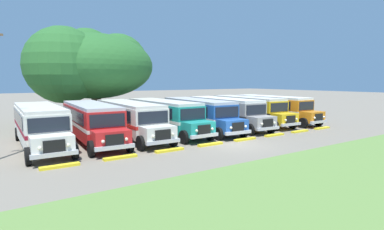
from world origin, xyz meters
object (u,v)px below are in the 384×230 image
Objects in this scene: parked_bus_slot_2 at (130,118)px; parked_bus_slot_5 at (226,111)px; parked_bus_slot_4 at (199,113)px; parked_bus_slot_7 at (273,107)px; parked_bus_slot_0 at (40,124)px; parked_bus_slot_6 at (249,109)px; parked_bus_slot_1 at (92,120)px; broad_shade_tree at (92,64)px; parked_bus_slot_3 at (165,115)px.

parked_bus_slot_2 is 1.00× the size of parked_bus_slot_5.
parked_bus_slot_7 is at bearing 95.38° from parked_bus_slot_4.
parked_bus_slot_0 is at bearing -90.65° from parked_bus_slot_2.
parked_bus_slot_0 and parked_bus_slot_4 have the same top height.
parked_bus_slot_4 is 6.94m from parked_bus_slot_6.
parked_bus_slot_5 is at bearing -78.51° from parked_bus_slot_6.
parked_bus_slot_4 and parked_bus_slot_6 have the same top height.
broad_shade_tree reaches higher than parked_bus_slot_1.
parked_bus_slot_0 is 13.10m from broad_shade_tree.
parked_bus_slot_3 is 0.99× the size of parked_bus_slot_4.
parked_bus_slot_2 is 0.81× the size of broad_shade_tree.
parked_bus_slot_7 is at bearing 93.83° from parked_bus_slot_5.
parked_bus_slot_0 is 1.00× the size of parked_bus_slot_5.
parked_bus_slot_0 is 23.38m from parked_bus_slot_7.
parked_bus_slot_4 and parked_bus_slot_5 have the same top height.
parked_bus_slot_5 is at bearing 92.60° from parked_bus_slot_1.
broad_shade_tree is at bearing -179.36° from parked_bus_slot_2.
parked_bus_slot_2 is 0.99× the size of parked_bus_slot_4.
parked_bus_slot_2 is (2.99, -0.12, 0.00)m from parked_bus_slot_1.
parked_bus_slot_3 is at bearing 91.24° from parked_bus_slot_0.
parked_bus_slot_1 is at bearing -106.58° from broad_shade_tree.
parked_bus_slot_3 and parked_bus_slot_6 have the same top height.
parked_bus_slot_3 is 0.81× the size of broad_shade_tree.
parked_bus_slot_3 and parked_bus_slot_4 have the same top height.
parked_bus_slot_2 is at bearing 88.99° from parked_bus_slot_0.
parked_bus_slot_0 is at bearing -85.52° from parked_bus_slot_6.
parked_bus_slot_0 is 1.00× the size of parked_bus_slot_7.
parked_bus_slot_7 is at bearing 92.98° from parked_bus_slot_1.
parked_bus_slot_0 and parked_bus_slot_5 have the same top height.
parked_bus_slot_6 is at bearing 90.76° from parked_bus_slot_3.
broad_shade_tree is (-6.56, 10.63, 4.70)m from parked_bus_slot_4.
broad_shade_tree is (-3.20, 10.23, 4.70)m from parked_bus_slot_3.
parked_bus_slot_4 is 1.00× the size of parked_bus_slot_5.
parked_bus_slot_2 is 6.66m from parked_bus_slot_4.
broad_shade_tree reaches higher than parked_bus_slot_3.
parked_bus_slot_6 is at bearing 93.45° from parked_bus_slot_2.
parked_bus_slot_7 is (3.31, -0.41, 0.00)m from parked_bus_slot_6.
parked_bus_slot_0 is 0.99× the size of parked_bus_slot_4.
parked_bus_slot_7 is at bearing 90.63° from parked_bus_slot_0.
parked_bus_slot_3 is at bearing -92.71° from parked_bus_slot_4.
parked_bus_slot_7 is (6.89, 0.09, 0.00)m from parked_bus_slot_5.
parked_bus_slot_5 is 1.00× the size of parked_bus_slot_7.
parked_bus_slot_4 is (13.16, -0.33, 0.00)m from parked_bus_slot_0.
parked_bus_slot_6 is (20.07, 0.32, 0.00)m from parked_bus_slot_0.
parked_bus_slot_1 and parked_bus_slot_7 have the same top height.
parked_bus_slot_5 is at bearing 90.23° from parked_bus_slot_0.
parked_bus_slot_3 is at bearing 94.43° from parked_bus_slot_1.
parked_bus_slot_7 is at bearing 88.68° from parked_bus_slot_3.
parked_bus_slot_0 and parked_bus_slot_3 have the same top height.
parked_bus_slot_0 is 20.07m from parked_bus_slot_6.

